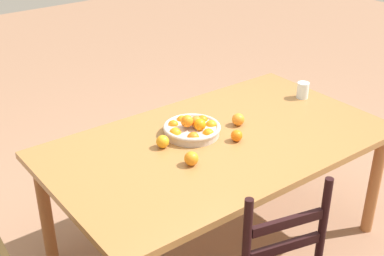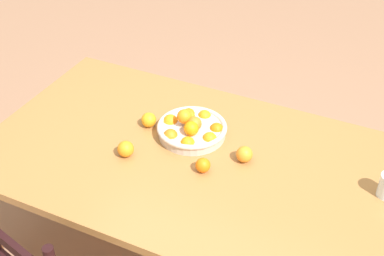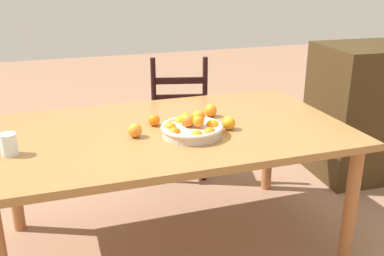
# 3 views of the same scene
# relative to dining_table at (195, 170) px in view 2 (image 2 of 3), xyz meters

# --- Properties ---
(dining_table) EXTENTS (1.86, 1.08, 0.73)m
(dining_table) POSITION_rel_dining_table_xyz_m (0.00, 0.00, 0.00)
(dining_table) COLOR #9A6A38
(dining_table) RESTS_ON ground
(fruit_bowl) EXTENTS (0.32, 0.32, 0.13)m
(fruit_bowl) POSITION_rel_dining_table_xyz_m (0.08, -0.14, 0.11)
(fruit_bowl) COLOR beige
(fruit_bowl) RESTS_ON dining_table
(orange_loose_0) EXTENTS (0.07, 0.07, 0.07)m
(orange_loose_0) POSITION_rel_dining_table_xyz_m (0.27, 0.12, 0.11)
(orange_loose_0) COLOR orange
(orange_loose_0) RESTS_ON dining_table
(orange_loose_1) EXTENTS (0.06, 0.06, 0.06)m
(orange_loose_1) POSITION_rel_dining_table_xyz_m (-0.07, 0.07, 0.11)
(orange_loose_1) COLOR orange
(orange_loose_1) RESTS_ON dining_table
(orange_loose_2) EXTENTS (0.07, 0.07, 0.07)m
(orange_loose_2) POSITION_rel_dining_table_xyz_m (0.29, -0.11, 0.11)
(orange_loose_2) COLOR orange
(orange_loose_2) RESTS_ON dining_table
(orange_loose_3) EXTENTS (0.07, 0.07, 0.07)m
(orange_loose_3) POSITION_rel_dining_table_xyz_m (-0.20, -0.07, 0.11)
(orange_loose_3) COLOR orange
(orange_loose_3) RESTS_ON dining_table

